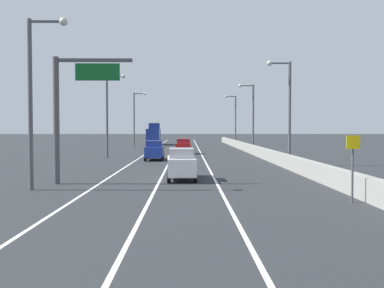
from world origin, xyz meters
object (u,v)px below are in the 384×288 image
(lamp_post_right_fourth, at_px, (234,117))
(car_blue_1, at_px, (154,150))
(lamp_post_left_far, at_px, (136,116))
(car_red_2, at_px, (184,146))
(lamp_post_right_third, at_px, (251,113))
(lamp_post_left_mid, at_px, (110,109))
(overhead_sign_gantry, at_px, (69,104))
(lamp_post_left_near, at_px, (35,90))
(box_truck, at_px, (154,135))
(speed_advisory_sign, at_px, (353,163))
(car_white_0, at_px, (181,164))
(lamp_post_right_second, at_px, (287,105))

(lamp_post_right_fourth, distance_m, car_blue_1, 38.10)
(lamp_post_left_far, height_order, car_red_2, lamp_post_left_far)
(lamp_post_right_third, bearing_deg, lamp_post_left_mid, -147.09)
(overhead_sign_gantry, distance_m, car_red_2, 31.28)
(lamp_post_left_near, height_order, box_truck, lamp_post_left_near)
(lamp_post_left_near, bearing_deg, speed_advisory_sign, -15.17)
(lamp_post_left_mid, height_order, box_truck, lamp_post_left_mid)
(speed_advisory_sign, bearing_deg, lamp_post_left_far, 106.03)
(car_white_0, bearing_deg, lamp_post_left_mid, 111.44)
(lamp_post_left_far, bearing_deg, car_red_2, -66.08)
(car_blue_1, bearing_deg, car_red_2, 75.01)
(overhead_sign_gantry, xyz_separation_m, car_red_2, (6.54, 30.35, -3.77))
(lamp_post_right_third, height_order, car_white_0, lamp_post_right_third)
(car_red_2, bearing_deg, box_truck, 101.27)
(speed_advisory_sign, distance_m, lamp_post_left_far, 57.80)
(lamp_post_right_second, bearing_deg, overhead_sign_gantry, -140.90)
(overhead_sign_gantry, relative_size, car_red_2, 1.82)
(speed_advisory_sign, xyz_separation_m, lamp_post_right_second, (1.32, 19.54, 3.55))
(car_white_0, height_order, car_red_2, car_white_0)
(speed_advisory_sign, height_order, car_red_2, speed_advisory_sign)
(lamp_post_left_mid, bearing_deg, speed_advisory_sign, -61.95)
(speed_advisory_sign, height_order, lamp_post_right_second, lamp_post_right_second)
(speed_advisory_sign, bearing_deg, lamp_post_right_second, 86.13)
(lamp_post_right_second, xyz_separation_m, car_white_0, (-9.07, -10.45, -4.30))
(lamp_post_right_second, bearing_deg, car_red_2, 117.42)
(lamp_post_right_second, distance_m, lamp_post_right_fourth, 42.72)
(box_truck, bearing_deg, car_white_0, -84.06)
(car_white_0, height_order, box_truck, box_truck)
(lamp_post_right_second, distance_m, lamp_post_right_third, 21.36)
(lamp_post_left_far, xyz_separation_m, box_truck, (2.13, 11.76, -3.40))
(lamp_post_right_third, bearing_deg, speed_advisory_sign, -91.74)
(car_blue_1, bearing_deg, lamp_post_left_mid, 145.96)
(lamp_post_left_near, xyz_separation_m, car_white_0, (7.67, 4.91, -4.30))
(speed_advisory_sign, xyz_separation_m, car_white_0, (-7.75, 9.10, -0.75))
(car_white_0, relative_size, car_red_2, 1.17)
(speed_advisory_sign, xyz_separation_m, lamp_post_left_far, (-15.93, 55.45, 3.55))
(lamp_post_left_far, distance_m, car_white_0, 47.27)
(overhead_sign_gantry, relative_size, lamp_post_left_mid, 0.82)
(car_white_0, bearing_deg, lamp_post_left_near, -147.37)
(lamp_post_left_far, height_order, box_truck, lamp_post_left_far)
(lamp_post_right_third, distance_m, lamp_post_left_mid, 20.41)
(lamp_post_right_second, bearing_deg, car_white_0, -130.98)
(overhead_sign_gantry, relative_size, car_white_0, 1.55)
(car_red_2, bearing_deg, lamp_post_right_fourth, 70.35)
(speed_advisory_sign, xyz_separation_m, lamp_post_right_fourth, (1.15, 62.27, 3.55))
(speed_advisory_sign, relative_size, lamp_post_left_mid, 0.33)
(lamp_post_right_third, height_order, lamp_post_right_fourth, same)
(lamp_post_right_fourth, height_order, car_blue_1, lamp_post_right_fourth)
(lamp_post_right_second, height_order, lamp_post_left_far, same)
(lamp_post_left_far, bearing_deg, speed_advisory_sign, -73.97)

